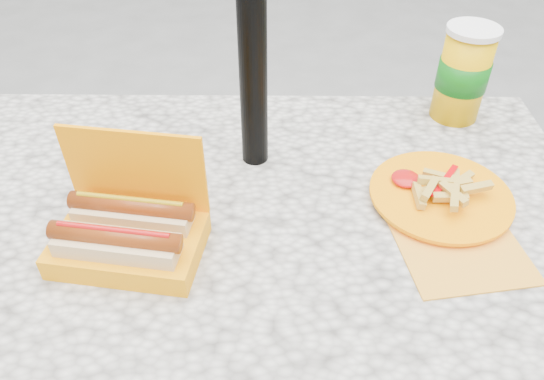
{
  "coord_description": "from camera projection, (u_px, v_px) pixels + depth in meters",
  "views": [
    {
      "loc": [
        0.04,
        -0.67,
        1.37
      ],
      "look_at": [
        0.03,
        0.0,
        0.8
      ],
      "focal_mm": 35.0,
      "sensor_mm": 36.0,
      "label": 1
    }
  ],
  "objects": [
    {
      "name": "picnic_table",
      "position": [
        253.0,
        256.0,
        0.99
      ],
      "size": [
        1.2,
        0.8,
        0.75
      ],
      "color": "beige",
      "rests_on": "ground"
    },
    {
      "name": "hotdog_box",
      "position": [
        128.0,
        232.0,
        0.82
      ],
      "size": [
        0.25,
        0.18,
        0.19
      ],
      "rotation": [
        0.0,
        0.0,
        -0.14
      ],
      "color": "#FF8D00",
      "rests_on": "picnic_table"
    },
    {
      "name": "fries_plate",
      "position": [
        441.0,
        198.0,
        0.93
      ],
      "size": [
        0.25,
        0.35,
        0.05
      ],
      "rotation": [
        0.0,
        0.0,
        0.34
      ],
      "color": "orange",
      "rests_on": "picnic_table"
    },
    {
      "name": "soda_cup",
      "position": [
        463.0,
        74.0,
        1.09
      ],
      "size": [
        0.11,
        0.11,
        0.2
      ],
      "rotation": [
        0.0,
        0.0,
        -0.3
      ],
      "color": "#F3AF01",
      "rests_on": "picnic_table"
    }
  ]
}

